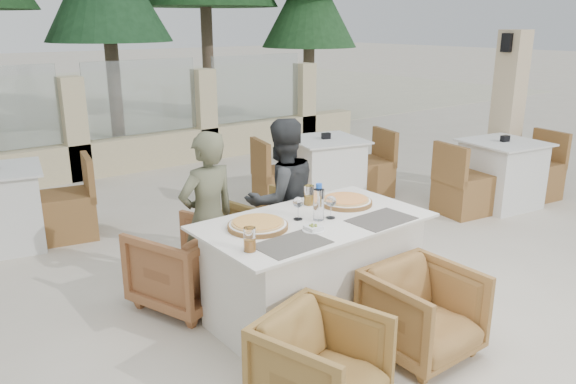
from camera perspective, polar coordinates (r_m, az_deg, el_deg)
ground at (r=4.24m, az=0.45°, el=-12.68°), size 80.00×80.00×0.00m
perimeter_wall_far at (r=8.13m, az=-20.96°, el=6.69°), size 10.00×0.34×1.60m
lantern_pillar at (r=7.63m, az=21.37°, el=7.56°), size 0.34×0.34×2.00m
pine_far_right at (r=12.20m, az=2.18°, el=17.68°), size 1.98×1.98×4.50m
dining_table at (r=4.06m, az=2.60°, el=-7.96°), size 1.60×0.90×0.77m
placemat_near_left at (r=3.49m, az=0.40°, el=-5.29°), size 0.46×0.32×0.00m
placemat_near_right at (r=3.97m, az=9.47°, el=-2.76°), size 0.46×0.32×0.00m
pizza_left at (r=3.75m, az=-3.09°, el=-3.33°), size 0.48×0.48×0.05m
pizza_right at (r=4.26m, az=5.90°, el=-0.91°), size 0.45×0.45×0.05m
water_bottle at (r=3.88m, az=3.14°, el=-1.01°), size 0.09×0.09×0.26m
wine_glass_centre at (r=3.89m, az=1.04°, el=-1.53°), size 0.09×0.09×0.18m
wine_glass_near at (r=3.92m, az=4.37°, el=-1.40°), size 0.09×0.09×0.18m
beer_glass_left at (r=3.37m, az=-3.92°, el=-4.83°), size 0.10×0.10×0.15m
beer_glass_right at (r=4.21m, az=2.15°, el=-0.33°), size 0.10×0.10×0.15m
olive_dish at (r=3.71m, az=2.59°, el=-3.63°), size 0.14×0.14×0.04m
armchair_far_left at (r=4.38m, az=-10.34°, el=-7.31°), size 0.87×0.88×0.63m
armchair_far_right at (r=5.05m, az=-1.43°, el=-3.76°), size 0.79×0.80×0.62m
armchair_near_left at (r=3.22m, az=3.43°, el=-17.23°), size 0.77×0.78×0.57m
armchair_near_right at (r=3.81m, az=13.51°, el=-11.79°), size 0.63×0.64×0.58m
diner_left at (r=4.27m, az=-8.13°, el=-2.69°), size 0.52×0.37×1.34m
diner_right at (r=4.64m, az=-0.62°, el=-0.80°), size 0.71×0.58×1.36m
bg_table_b at (r=6.73m, az=3.81°, el=2.20°), size 1.78×1.18×0.77m
bg_table_c at (r=7.02m, az=20.83°, el=1.74°), size 1.74×1.06×0.77m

